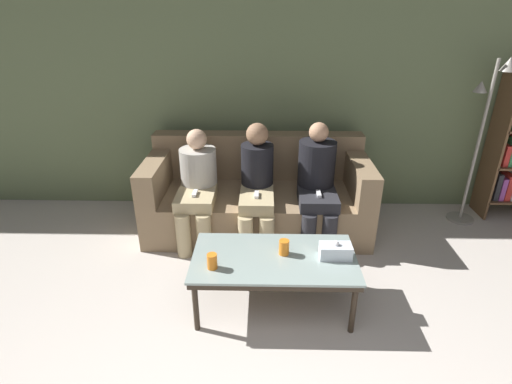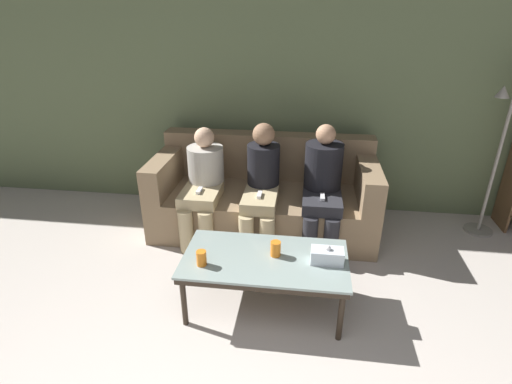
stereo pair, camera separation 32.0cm
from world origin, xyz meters
TOP-DOWN VIEW (x-y plane):
  - wall_back at (0.00, 3.51)m, footprint 12.00×0.06m
  - couch at (0.00, 2.98)m, footprint 2.09×0.93m
  - coffee_table at (0.14, 1.78)m, footprint 1.15×0.62m
  - cup_near_left at (-0.28, 1.64)m, footprint 0.07×0.07m
  - cup_near_right at (0.21, 1.82)m, footprint 0.07×0.07m
  - tissue_box at (0.56, 1.79)m, footprint 0.22×0.12m
  - standing_lamp at (2.12, 3.14)m, footprint 0.31×0.26m
  - seated_person_left_end at (-0.54, 2.75)m, footprint 0.33×0.68m
  - seated_person_mid_left at (0.00, 2.74)m, footprint 0.31×0.69m
  - seated_person_mid_right at (0.54, 2.77)m, footprint 0.34×0.66m

SIDE VIEW (x-z plane):
  - couch at x=0.00m, z-range -0.12..0.75m
  - coffee_table at x=0.14m, z-range 0.17..0.59m
  - tissue_box at x=0.56m, z-range 0.41..0.54m
  - cup_near_left at x=-0.28m, z-range 0.42..0.53m
  - cup_near_right at x=0.21m, z-range 0.42..0.53m
  - seated_person_left_end at x=-0.54m, z-range 0.03..1.06m
  - seated_person_mid_left at x=0.00m, z-range 0.03..1.11m
  - seated_person_mid_right at x=0.54m, z-range 0.03..1.12m
  - standing_lamp at x=2.12m, z-range 0.18..1.79m
  - wall_back at x=0.00m, z-range 0.00..2.60m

